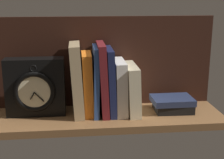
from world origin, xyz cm
name	(u,v)px	position (x,y,z in cm)	size (l,w,h in cm)	color
ground_plane	(106,118)	(0.00, 0.00, -1.25)	(82.01, 23.44, 2.50)	brown
back_panel	(103,62)	(0.00, 11.12, 16.58)	(82.01, 1.20, 33.16)	black
book_tan_shortstories	(77,80)	(-9.60, 2.16, 12.41)	(3.51, 14.83, 24.81)	tan
book_orange_pandolfini	(88,84)	(-5.95, 2.16, 10.77)	(3.19, 12.54, 21.55)	orange
book_blue_modern	(96,81)	(-3.18, 2.16, 11.88)	(1.75, 14.60, 23.75)	#2D4C8E
book_maroon_dawkins	(103,79)	(-0.75, 2.16, 12.41)	(2.50, 15.35, 24.82)	maroon
book_navy_bierce	(110,81)	(1.95, 2.16, 11.52)	(2.30, 14.72, 23.04)	#192147
book_white_catcher	(120,87)	(5.26, 2.16, 9.36)	(3.72, 14.69, 18.72)	silver
book_cream_twain	(131,89)	(9.40, 2.16, 8.53)	(3.96, 16.71, 17.06)	beige
framed_clock	(35,88)	(-23.87, 2.44, 9.91)	(20.02, 7.37, 20.02)	black
book_stack_side	(173,104)	(24.35, 1.35, 2.63)	(14.58, 10.93, 5.11)	black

